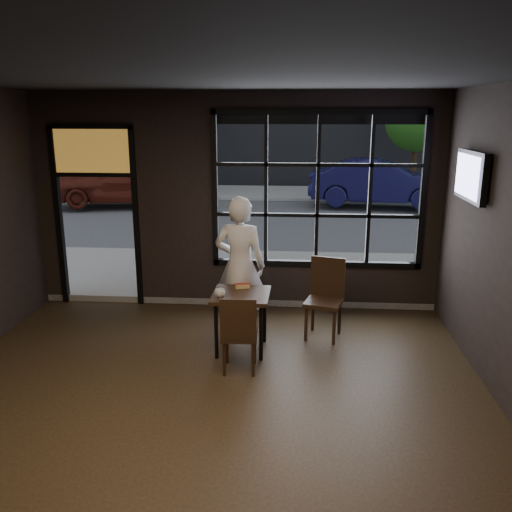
# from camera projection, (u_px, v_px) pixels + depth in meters

# --- Properties ---
(floor) EXTENTS (6.00, 7.00, 0.02)m
(floor) POSITION_uv_depth(u_px,v_px,m) (196.00, 438.00, 5.01)
(floor) COLOR black
(floor) RESTS_ON ground
(ceiling) EXTENTS (6.00, 7.00, 0.02)m
(ceiling) POSITION_uv_depth(u_px,v_px,m) (184.00, 72.00, 4.17)
(ceiling) COLOR black
(ceiling) RESTS_ON ground
(window_frame) EXTENTS (3.06, 0.12, 2.28)m
(window_frame) POSITION_uv_depth(u_px,v_px,m) (318.00, 190.00, 7.83)
(window_frame) COLOR black
(window_frame) RESTS_ON ground
(stained_transom) EXTENTS (1.20, 0.06, 0.70)m
(stained_transom) POSITION_uv_depth(u_px,v_px,m) (92.00, 151.00, 7.92)
(stained_transom) COLOR orange
(stained_transom) RESTS_ON ground
(street_asphalt) EXTENTS (60.00, 41.00, 0.04)m
(street_asphalt) POSITION_uv_depth(u_px,v_px,m) (279.00, 169.00, 28.12)
(street_asphalt) COLOR #545456
(street_asphalt) RESTS_ON ground
(building_across) EXTENTS (28.00, 12.00, 15.00)m
(building_across) POSITION_uv_depth(u_px,v_px,m) (280.00, 8.00, 25.20)
(building_across) COLOR #5B5956
(building_across) RESTS_ON ground
(cafe_table) EXTENTS (0.71, 0.71, 0.75)m
(cafe_table) POSITION_uv_depth(u_px,v_px,m) (241.00, 322.00, 6.74)
(cafe_table) COLOR black
(cafe_table) RESTS_ON floor
(chair_near) EXTENTS (0.42, 0.42, 0.93)m
(chair_near) POSITION_uv_depth(u_px,v_px,m) (240.00, 332.00, 6.19)
(chair_near) COLOR black
(chair_near) RESTS_ON floor
(chair_window) EXTENTS (0.56, 0.56, 1.05)m
(chair_window) POSITION_uv_depth(u_px,v_px,m) (324.00, 300.00, 7.07)
(chair_window) COLOR black
(chair_window) RESTS_ON floor
(man) EXTENTS (0.74, 0.54, 1.86)m
(man) POSITION_uv_depth(u_px,v_px,m) (240.00, 266.00, 7.17)
(man) COLOR silver
(man) RESTS_ON floor
(hotdog) EXTENTS (0.21, 0.13, 0.06)m
(hotdog) POSITION_uv_depth(u_px,v_px,m) (242.00, 286.00, 6.83)
(hotdog) COLOR tan
(hotdog) RESTS_ON cafe_table
(cup) EXTENTS (0.15, 0.15, 0.10)m
(cup) POSITION_uv_depth(u_px,v_px,m) (220.00, 293.00, 6.51)
(cup) COLOR silver
(cup) RESTS_ON cafe_table
(tv) EXTENTS (0.11, 1.00, 0.58)m
(tv) POSITION_uv_depth(u_px,v_px,m) (471.00, 176.00, 6.33)
(tv) COLOR black
(tv) RESTS_ON wall_right
(navy_car) EXTENTS (4.38, 2.02, 1.39)m
(navy_car) POSITION_uv_depth(u_px,v_px,m) (380.00, 182.00, 16.46)
(navy_car) COLOR #12113C
(navy_car) RESTS_ON street_asphalt
(maroon_car) EXTENTS (4.61, 2.57, 1.48)m
(maroon_car) POSITION_uv_depth(u_px,v_px,m) (120.00, 180.00, 16.63)
(maroon_car) COLOR #52190F
(maroon_car) RESTS_ON street_asphalt
(tree_left) EXTENTS (2.41, 2.41, 4.11)m
(tree_left) POSITION_uv_depth(u_px,v_px,m) (180.00, 111.00, 18.49)
(tree_left) COLOR #332114
(tree_left) RESTS_ON street_asphalt
(tree_right) EXTENTS (2.16, 2.16, 3.68)m
(tree_right) POSITION_uv_depth(u_px,v_px,m) (417.00, 120.00, 18.39)
(tree_right) COLOR #332114
(tree_right) RESTS_ON street_asphalt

